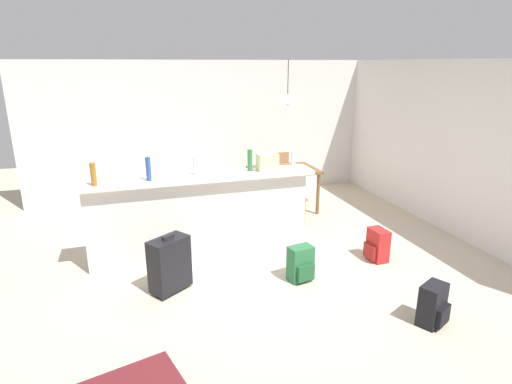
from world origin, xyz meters
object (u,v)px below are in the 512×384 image
(bottle_clear, at_px, (293,160))
(backpack_black, at_px, (433,305))
(bottle_green, at_px, (250,160))
(dining_chair_near_partition, at_px, (290,191))
(bottle_amber, at_px, (93,174))
(backpack_red, at_px, (377,245))
(grocery_bag, at_px, (267,162))
(bottle_white, at_px, (196,166))
(dining_chair_far_side, at_px, (276,174))
(bottle_blue, at_px, (148,169))
(dining_table, at_px, (284,174))
(backpack_green, at_px, (301,264))
(pendant_lamp, at_px, (288,98))
(suitcase_upright_black, at_px, (170,264))

(bottle_clear, relative_size, backpack_black, 0.64)
(bottle_green, bearing_deg, dining_chair_near_partition, 42.12)
(bottle_amber, height_order, backpack_red, bottle_amber)
(dining_chair_near_partition, bearing_deg, grocery_bag, -128.20)
(bottle_white, relative_size, bottle_clear, 0.87)
(bottle_clear, relative_size, dining_chair_near_partition, 0.29)
(bottle_green, xyz_separation_m, dining_chair_far_side, (1.04, 1.85, -0.73))
(bottle_amber, bearing_deg, bottle_green, 4.00)
(bottle_clear, bearing_deg, bottle_green, 165.24)
(bottle_blue, relative_size, dining_chair_near_partition, 0.31)
(bottle_white, distance_m, dining_chair_far_side, 2.63)
(bottle_amber, bearing_deg, backpack_black, -33.74)
(bottle_green, height_order, dining_chair_near_partition, bottle_green)
(bottle_blue, height_order, dining_table, bottle_blue)
(bottle_amber, xyz_separation_m, backpack_green, (2.21, -0.88, -1.03))
(backpack_red, xyz_separation_m, backpack_green, (-1.15, -0.19, 0.00))
(bottle_white, bearing_deg, bottle_green, -0.89)
(dining_chair_near_partition, height_order, pendant_lamp, pendant_lamp)
(grocery_bag, bearing_deg, bottle_blue, -178.11)
(bottle_amber, relative_size, bottle_green, 0.95)
(bottle_amber, relative_size, bottle_white, 1.16)
(bottle_white, xyz_separation_m, grocery_bag, (0.93, -0.05, -0.01))
(bottle_blue, distance_m, grocery_bag, 1.51)
(bottle_amber, xyz_separation_m, backpack_black, (3.09, -2.06, -1.03))
(bottle_white, distance_m, bottle_clear, 1.25)
(bottle_blue, height_order, grocery_bag, bottle_blue)
(bottle_blue, relative_size, grocery_bag, 1.11)
(dining_table, distance_m, dining_chair_far_side, 0.53)
(grocery_bag, relative_size, dining_table, 0.24)
(backpack_green, bearing_deg, pendant_lamp, 73.07)
(bottle_green, xyz_separation_m, dining_chair_near_partition, (0.90, 0.81, -0.73))
(backpack_red, bearing_deg, bottle_green, 150.85)
(bottle_blue, bearing_deg, bottle_green, 4.13)
(bottle_clear, bearing_deg, bottle_white, 172.95)
(dining_chair_far_side, height_order, pendant_lamp, pendant_lamp)
(dining_table, bearing_deg, bottle_blue, -147.80)
(dining_chair_near_partition, bearing_deg, backpack_black, -84.42)
(backpack_red, relative_size, backpack_black, 1.00)
(bottle_blue, distance_m, suitcase_upright_black, 1.17)
(bottle_blue, relative_size, backpack_green, 0.69)
(bottle_amber, bearing_deg, suitcase_upright_black, -42.76)
(bottle_clear, bearing_deg, bottle_amber, 179.75)
(bottle_clear, height_order, backpack_green, bottle_clear)
(dining_table, bearing_deg, bottle_green, -126.49)
(dining_table, bearing_deg, backpack_black, -86.66)
(grocery_bag, distance_m, suitcase_upright_black, 1.81)
(bottle_amber, xyz_separation_m, bottle_clear, (2.43, -0.01, -0.00))
(bottle_green, height_order, dining_chair_far_side, bottle_green)
(bottle_blue, distance_m, dining_chair_near_partition, 2.47)
(pendant_lamp, bearing_deg, backpack_black, -87.24)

